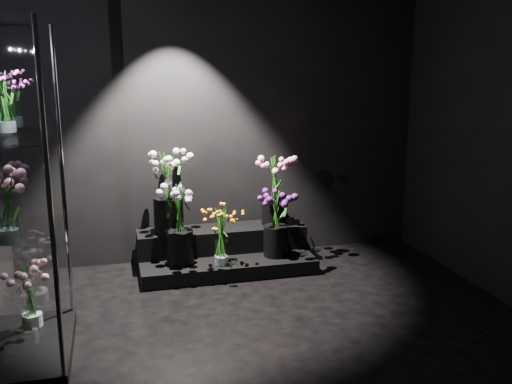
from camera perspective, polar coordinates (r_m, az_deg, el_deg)
name	(u,v)px	position (r m, az deg, el deg)	size (l,w,h in m)	color
floor	(281,348)	(4.08, 2.51, -15.35)	(4.00, 4.00, 0.00)	black
wall_back	(222,117)	(5.55, -3.41, 7.47)	(4.00, 4.00, 0.00)	black
wall_front	(478,243)	(1.86, 21.28, -4.76)	(4.00, 4.00, 0.00)	black
display_riser	(224,251)	(5.50, -3.21, -5.95)	(1.62, 0.72, 0.36)	black
display_case	(11,199)	(3.89, -23.29, -0.67)	(0.59, 0.99, 2.18)	black
bouquet_orange_bells	(221,236)	(5.12, -3.52, -4.39)	(0.33, 0.33, 0.53)	white
bouquet_lilac	(179,220)	(5.14, -7.71, -2.77)	(0.41, 0.41, 0.73)	black
bouquet_purple	(276,220)	(5.32, 2.01, -2.78)	(0.35, 0.35, 0.62)	black
bouquet_cream_roses	(168,187)	(5.31, -8.82, 0.54)	(0.45, 0.45, 0.78)	black
bouquet_pink_roses	(274,186)	(5.54, 1.85, 0.62)	(0.46, 0.46, 0.68)	black
bouquet_case_pink	(6,204)	(3.75, -23.74, -1.09)	(0.35, 0.35, 0.46)	white
bouquet_case_magenta	(4,101)	(3.97, -23.87, 8.31)	(0.23, 0.23, 0.39)	white
bouquet_case_base_pink	(30,292)	(4.33, -21.70, -9.28)	(0.36, 0.36, 0.50)	white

